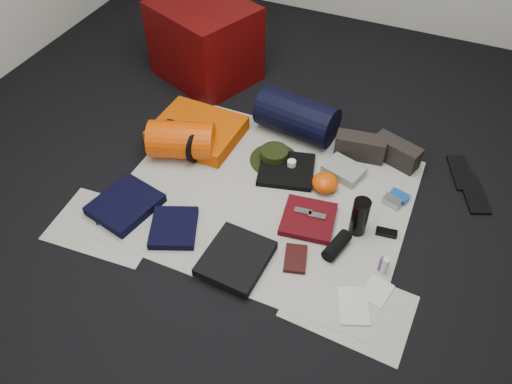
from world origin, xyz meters
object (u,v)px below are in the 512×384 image
at_px(water_bottle, 360,217).
at_px(navy_duffel, 297,116).
at_px(paperback_book, 296,258).
at_px(red_cabinet, 205,42).
at_px(compact_camera, 392,202).
at_px(stuff_sack, 182,140).
at_px(sleeping_pad, 198,130).

bearing_deg(water_bottle, navy_duffel, 132.62).
bearing_deg(paperback_book, water_bottle, 37.72).
relative_size(red_cabinet, compact_camera, 6.56).
bearing_deg(paperback_book, red_cabinet, 116.42).
bearing_deg(navy_duffel, red_cabinet, 164.09).
bearing_deg(red_cabinet, navy_duffel, -1.75).
xyz_separation_m(red_cabinet, water_bottle, (1.42, -1.01, -0.15)).
height_order(stuff_sack, compact_camera, stuff_sack).
relative_size(water_bottle, compact_camera, 2.27).
bearing_deg(stuff_sack, paperback_book, -27.32).
bearing_deg(sleeping_pad, stuff_sack, -90.58).
distance_m(sleeping_pad, compact_camera, 1.28).
relative_size(stuff_sack, water_bottle, 1.72).
height_order(sleeping_pad, navy_duffel, navy_duffel).
height_order(red_cabinet, stuff_sack, red_cabinet).
distance_m(compact_camera, paperback_book, 0.68).
relative_size(sleeping_pad, water_bottle, 2.33).
height_order(navy_duffel, compact_camera, navy_duffel).
bearing_deg(sleeping_pad, red_cabinet, 112.45).
relative_size(sleeping_pad, compact_camera, 5.30).
distance_m(stuff_sack, navy_duffel, 0.74).
bearing_deg(compact_camera, navy_duffel, 168.69).
bearing_deg(stuff_sack, water_bottle, -7.99).
relative_size(red_cabinet, water_bottle, 2.89).
bearing_deg(paperback_book, sleeping_pad, 128.54).
xyz_separation_m(red_cabinet, compact_camera, (1.55, -0.74, -0.25)).
bearing_deg(stuff_sack, sleeping_pad, 89.42).
bearing_deg(water_bottle, sleeping_pad, 163.08).
relative_size(water_bottle, paperback_book, 1.33).
distance_m(water_bottle, compact_camera, 0.31).
xyz_separation_m(sleeping_pad, water_bottle, (1.15, -0.35, 0.07)).
bearing_deg(compact_camera, paperback_book, -105.64).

